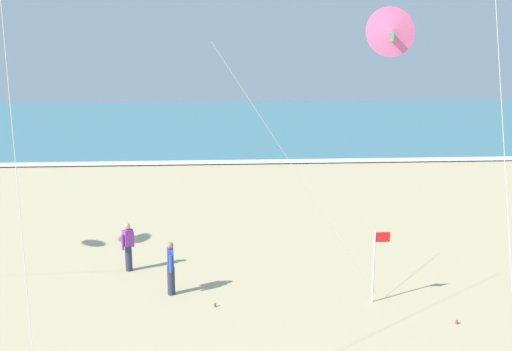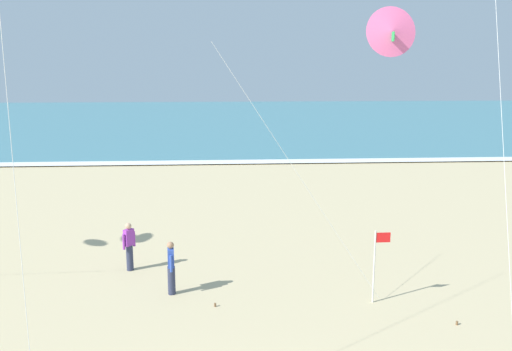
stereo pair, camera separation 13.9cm
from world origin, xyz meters
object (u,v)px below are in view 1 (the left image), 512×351
(bystander_blue_top, at_px, (171,268))
(bystander_purple_top, at_px, (128,247))
(kite_delta_rose_near, at_px, (390,32))
(lifeguard_flag, at_px, (376,259))

(bystander_blue_top, distance_m, bystander_purple_top, 2.51)
(kite_delta_rose_near, bearing_deg, bystander_blue_top, 171.29)
(kite_delta_rose_near, distance_m, bystander_purple_top, 10.30)
(lifeguard_flag, bearing_deg, bystander_blue_top, 170.80)
(kite_delta_rose_near, bearing_deg, bystander_purple_top, 158.55)
(bystander_purple_top, bearing_deg, lifeguard_flag, -21.98)
(bystander_blue_top, height_order, bystander_purple_top, same)
(bystander_blue_top, relative_size, lifeguard_flag, 0.76)
(kite_delta_rose_near, height_order, bystander_blue_top, kite_delta_rose_near)
(bystander_blue_top, height_order, lifeguard_flag, lifeguard_flag)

